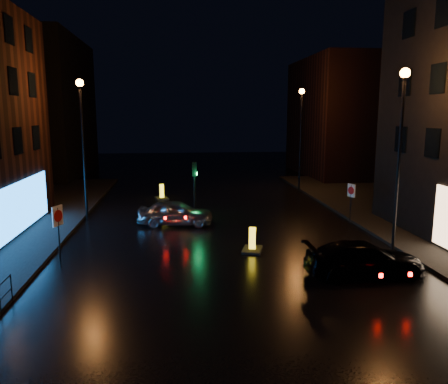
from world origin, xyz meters
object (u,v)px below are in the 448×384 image
(traffic_signal, at_px, (195,209))
(bollard_far, at_px, (162,196))
(silver_hatchback, at_px, (176,213))
(road_sign_left, at_px, (58,221))
(road_sign_right, at_px, (351,194))
(bollard_near, at_px, (252,246))
(dark_sedan, at_px, (364,259))

(traffic_signal, xyz_separation_m, bollard_far, (-2.24, 6.05, -0.26))
(silver_hatchback, height_order, bollard_far, silver_hatchback)
(road_sign_left, bearing_deg, road_sign_right, 44.57)
(bollard_far, relative_size, road_sign_right, 0.62)
(road_sign_left, bearing_deg, bollard_near, 31.30)
(silver_hatchback, height_order, bollard_near, silver_hatchback)
(silver_hatchback, bearing_deg, road_sign_right, -88.22)
(bollard_far, bearing_deg, road_sign_left, -117.42)
(bollard_far, height_order, road_sign_left, road_sign_left)
(dark_sedan, bearing_deg, road_sign_right, -18.54)
(bollard_near, height_order, road_sign_left, road_sign_left)
(bollard_near, bearing_deg, dark_sedan, -25.66)
(bollard_near, xyz_separation_m, bollard_far, (-4.63, 13.36, -0.00))
(silver_hatchback, xyz_separation_m, bollard_near, (3.59, -5.31, -0.48))
(dark_sedan, height_order, road_sign_left, road_sign_left)
(road_sign_left, relative_size, road_sign_right, 1.11)
(traffic_signal, distance_m, road_sign_left, 10.48)
(dark_sedan, distance_m, bollard_far, 19.00)
(bollard_near, distance_m, road_sign_left, 8.71)
(road_sign_right, bearing_deg, road_sign_left, -3.04)
(traffic_signal, bearing_deg, road_sign_left, -125.85)
(bollard_far, xyz_separation_m, road_sign_right, (11.29, -8.74, 1.51))
(road_sign_right, bearing_deg, bollard_far, -61.52)
(dark_sedan, bearing_deg, silver_hatchback, 39.99)
(silver_hatchback, xyz_separation_m, bollard_far, (-1.04, 8.04, -0.48))
(traffic_signal, xyz_separation_m, road_sign_right, (9.05, -2.69, 1.26))
(bollard_near, bearing_deg, bollard_far, 126.63)
(bollard_near, height_order, bollard_far, bollard_near)
(traffic_signal, relative_size, bollard_far, 2.39)
(traffic_signal, height_order, road_sign_left, traffic_signal)
(silver_hatchback, distance_m, road_sign_right, 10.33)
(traffic_signal, distance_m, silver_hatchback, 2.34)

